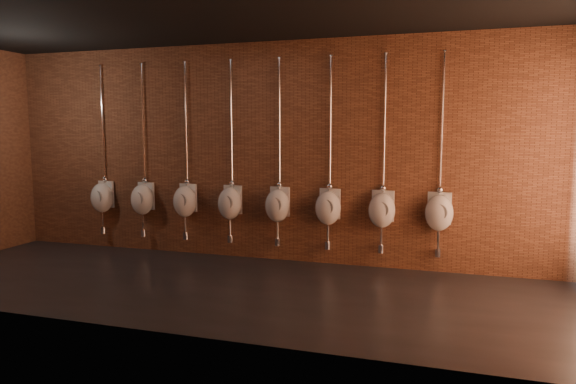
% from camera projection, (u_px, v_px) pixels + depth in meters
% --- Properties ---
extents(ground, '(8.50, 8.50, 0.00)m').
position_uv_depth(ground, '(222.00, 287.00, 6.34)').
color(ground, black).
rests_on(ground, ground).
extents(room_shell, '(8.54, 3.04, 3.22)m').
position_uv_depth(room_shell, '(220.00, 123.00, 6.11)').
color(room_shell, black).
rests_on(room_shell, ground).
extents(urinal_0, '(0.42, 0.38, 2.72)m').
position_uv_depth(urinal_0, '(102.00, 197.00, 8.35)').
color(urinal_0, silver).
rests_on(urinal_0, ground).
extents(urinal_1, '(0.42, 0.38, 2.72)m').
position_uv_depth(urinal_1, '(143.00, 198.00, 8.13)').
color(urinal_1, silver).
rests_on(urinal_1, ground).
extents(urinal_2, '(0.42, 0.38, 2.72)m').
position_uv_depth(urinal_2, '(185.00, 200.00, 7.91)').
color(urinal_2, silver).
rests_on(urinal_2, ground).
extents(urinal_3, '(0.42, 0.38, 2.72)m').
position_uv_depth(urinal_3, '(230.00, 202.00, 7.69)').
color(urinal_3, silver).
rests_on(urinal_3, ground).
extents(urinal_4, '(0.42, 0.38, 2.72)m').
position_uv_depth(urinal_4, '(278.00, 204.00, 7.47)').
color(urinal_4, silver).
rests_on(urinal_4, ground).
extents(urinal_5, '(0.42, 0.38, 2.72)m').
position_uv_depth(urinal_5, '(328.00, 206.00, 7.25)').
color(urinal_5, silver).
rests_on(urinal_5, ground).
extents(urinal_6, '(0.42, 0.38, 2.72)m').
position_uv_depth(urinal_6, '(382.00, 209.00, 7.03)').
color(urinal_6, silver).
rests_on(urinal_6, ground).
extents(urinal_7, '(0.42, 0.38, 2.72)m').
position_uv_depth(urinal_7, '(439.00, 211.00, 6.81)').
color(urinal_7, silver).
rests_on(urinal_7, ground).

